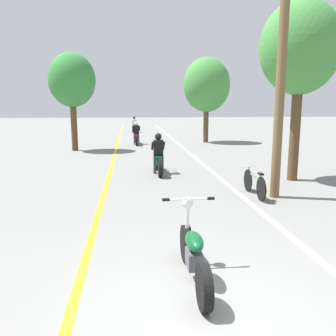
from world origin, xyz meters
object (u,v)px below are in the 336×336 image
Objects in this scene: motorcycle_rider_lead at (158,158)px; motorcycle_rider_far at (134,127)px; roadside_tree_right_far at (207,85)px; bicycle_parked at (254,183)px; motorcycle_rider_mid at (136,136)px; utility_pole at (282,57)px; motorcycle_foreground at (194,253)px; roadside_tree_right_near at (300,49)px; roadside_tree_left at (72,81)px.

motorcycle_rider_lead reaches higher than motorcycle_rider_far.
roadside_tree_right_far reaches higher than bicycle_parked.
motorcycle_rider_mid is 1.29× the size of bicycle_parked.
motorcycle_rider_lead is 4.15m from bicycle_parked.
utility_pole is 13.60m from roadside_tree_right_far.
utility_pole is at bearing -51.90° from motorcycle_rider_lead.
utility_pole is 3.59× the size of motorcycle_foreground.
utility_pole is 3.26× the size of motorcycle_rider_mid.
roadside_tree_right_near is 3.36× the size of bicycle_parked.
roadside_tree_left is at bearing 121.54° from bicycle_parked.
roadside_tree_left is 3.02× the size of bicycle_parked.
roadside_tree_right_near is at bearing -88.00° from roadside_tree_right_far.
motorcycle_rider_lead is (3.91, -6.71, -3.07)m from roadside_tree_left.
roadside_tree_left is (-7.76, -3.24, 0.02)m from roadside_tree_right_far.
motorcycle_rider_mid is (-0.46, 17.11, 0.12)m from motorcycle_foreground.
motorcycle_rider_mid is at bearing 114.16° from roadside_tree_right_near.
roadside_tree_left is at bearing 123.13° from utility_pole.
motorcycle_rider_far is (-3.44, 21.74, -3.08)m from utility_pole.
roadside_tree_right_near is 4.62m from bicycle_parked.
motorcycle_rider_far is at bearing 98.98° from utility_pole.
utility_pole reaches higher than roadside_tree_right_far.
motorcycle_foreground is (3.76, -14.58, -3.21)m from roadside_tree_left.
roadside_tree_left is at bearing 134.51° from roadside_tree_right_near.
roadside_tree_right_far reaches higher than motorcycle_rider_lead.
motorcycle_rider_lead is 1.25× the size of bicycle_parked.
bicycle_parked is (-1.54, -13.39, -3.25)m from roadside_tree_right_far.
roadside_tree_right_near is 11.66m from roadside_tree_left.
motorcycle_rider_lead reaches higher than bicycle_parked.
motorcycle_foreground is at bearing -124.90° from utility_pole.
roadside_tree_left is 12.29m from motorcycle_rider_far.
bicycle_parked is (-0.51, 0.17, -3.26)m from utility_pole.
roadside_tree_right_far reaches higher than motorcycle_rider_mid.
motorcycle_rider_far is (-0.61, 18.13, -0.03)m from motorcycle_rider_lead.
bicycle_parked is at bearing 161.38° from utility_pole.
motorcycle_rider_far is (3.30, 11.42, -3.09)m from roadside_tree_left.
motorcycle_rider_lead is 0.97× the size of motorcycle_rider_mid.
roadside_tree_right_far is 9.81m from motorcycle_rider_far.
utility_pole is 22.23m from motorcycle_rider_far.
roadside_tree_right_far reaches higher than motorcycle_rider_far.
utility_pole is 3.31m from bicycle_parked.
motorcycle_foreground is 0.94× the size of motorcycle_rider_lead.
motorcycle_rider_lead is 1.02× the size of motorcycle_rider_far.
motorcycle_foreground is (-4.00, -17.82, -3.19)m from roadside_tree_right_far.
motorcycle_rider_lead reaches higher than motorcycle_foreground.
motorcycle_rider_lead is (0.14, 7.87, 0.14)m from motorcycle_foreground.
motorcycle_rider_mid is (-4.86, 10.84, -3.59)m from roadside_tree_right_near.
motorcycle_foreground is at bearing -88.98° from motorcycle_rider_far.
motorcycle_rider_far is at bearing 103.86° from roadside_tree_right_near.
roadside_tree_left is (-8.17, 8.31, -0.50)m from roadside_tree_right_near.
motorcycle_rider_far is at bearing 118.63° from roadside_tree_right_far.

